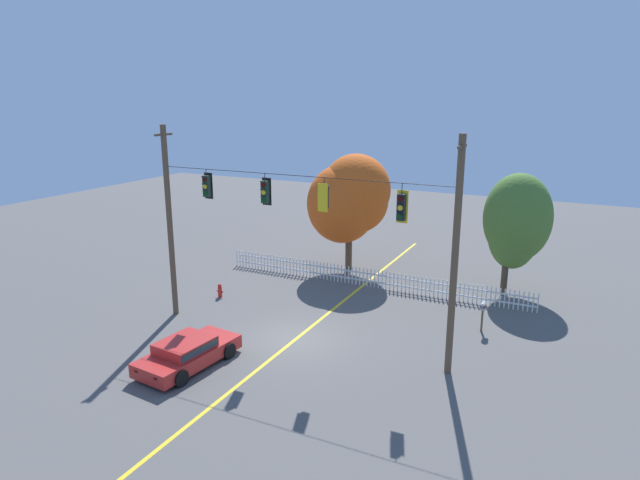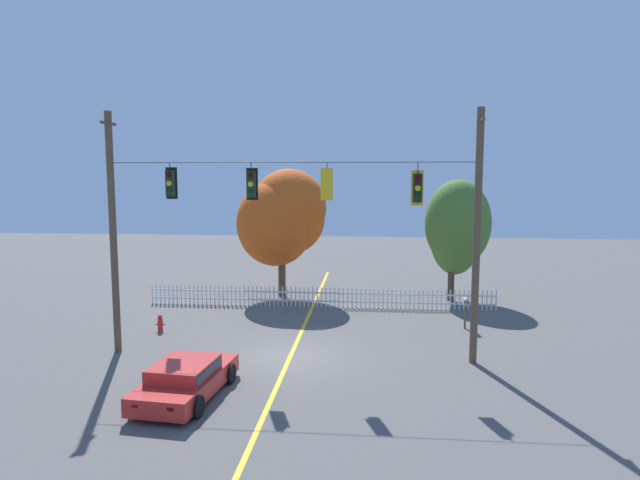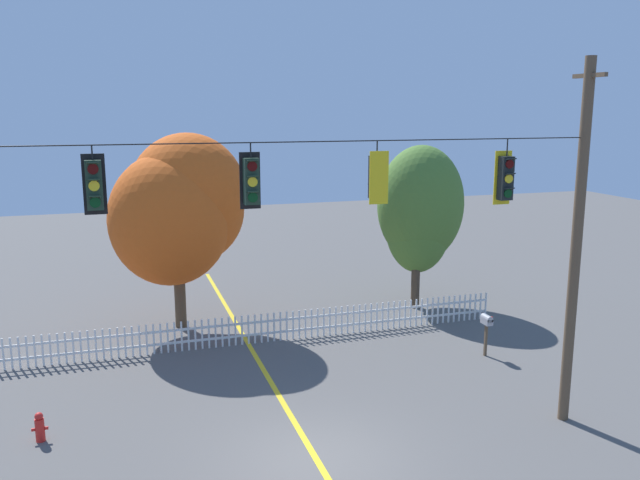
{
  "view_description": "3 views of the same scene",
  "coord_description": "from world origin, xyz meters",
  "px_view_note": "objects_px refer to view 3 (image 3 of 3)",
  "views": [
    {
      "loc": [
        10.86,
        -19.58,
        10.4
      ],
      "look_at": [
        0.74,
        0.91,
        4.39
      ],
      "focal_mm": 31.04,
      "sensor_mm": 36.0,
      "label": 1
    },
    {
      "loc": [
        2.99,
        -20.01,
        6.85
      ],
      "look_at": [
        1.06,
        0.71,
        4.34
      ],
      "focal_mm": 31.28,
      "sensor_mm": 36.0,
      "label": 2
    },
    {
      "loc": [
        -4.05,
        -13.13,
        7.9
      ],
      "look_at": [
        0.42,
        1.06,
        4.91
      ],
      "focal_mm": 36.78,
      "sensor_mm": 36.0,
      "label": 3
    }
  ],
  "objects_px": {
    "traffic_signal_southbound_primary": "(377,177)",
    "traffic_signal_eastbound_side": "(505,178)",
    "autumn_maple_mid": "(420,211)",
    "traffic_signal_westbound_side": "(94,185)",
    "roadside_mailbox": "(487,323)",
    "traffic_signal_northbound_secondary": "(251,181)",
    "autumn_maple_near_fence": "(181,208)",
    "fire_hydrant": "(40,427)"
  },
  "relations": [
    {
      "from": "autumn_maple_near_fence",
      "to": "fire_hydrant",
      "type": "distance_m",
      "value": 9.46
    },
    {
      "from": "autumn_maple_mid",
      "to": "traffic_signal_eastbound_side",
      "type": "bearing_deg",
      "value": -105.99
    },
    {
      "from": "traffic_signal_westbound_side",
      "to": "roadside_mailbox",
      "type": "distance_m",
      "value": 13.51
    },
    {
      "from": "autumn_maple_near_fence",
      "to": "fire_hydrant",
      "type": "relative_size",
      "value": 9.56
    },
    {
      "from": "autumn_maple_mid",
      "to": "traffic_signal_westbound_side",
      "type": "bearing_deg",
      "value": -139.04
    },
    {
      "from": "traffic_signal_westbound_side",
      "to": "autumn_maple_mid",
      "type": "distance_m",
      "value": 16.09
    },
    {
      "from": "traffic_signal_southbound_primary",
      "to": "autumn_maple_mid",
      "type": "height_order",
      "value": "traffic_signal_southbound_primary"
    },
    {
      "from": "autumn_maple_near_fence",
      "to": "autumn_maple_mid",
      "type": "bearing_deg",
      "value": 1.26
    },
    {
      "from": "autumn_maple_mid",
      "to": "roadside_mailbox",
      "type": "relative_size",
      "value": 4.7
    },
    {
      "from": "traffic_signal_southbound_primary",
      "to": "autumn_maple_near_fence",
      "type": "distance_m",
      "value": 10.91
    },
    {
      "from": "traffic_signal_southbound_primary",
      "to": "fire_hydrant",
      "type": "distance_m",
      "value": 10.06
    },
    {
      "from": "traffic_signal_southbound_primary",
      "to": "roadside_mailbox",
      "type": "height_order",
      "value": "traffic_signal_southbound_primary"
    },
    {
      "from": "traffic_signal_northbound_secondary",
      "to": "traffic_signal_eastbound_side",
      "type": "relative_size",
      "value": 0.89
    },
    {
      "from": "traffic_signal_northbound_secondary",
      "to": "fire_hydrant",
      "type": "relative_size",
      "value": 1.85
    },
    {
      "from": "traffic_signal_westbound_side",
      "to": "roadside_mailbox",
      "type": "height_order",
      "value": "traffic_signal_westbound_side"
    },
    {
      "from": "traffic_signal_northbound_secondary",
      "to": "autumn_maple_near_fence",
      "type": "bearing_deg",
      "value": 92.65
    },
    {
      "from": "traffic_signal_westbound_side",
      "to": "traffic_signal_northbound_secondary",
      "type": "distance_m",
      "value": 3.03
    },
    {
      "from": "traffic_signal_northbound_secondary",
      "to": "autumn_maple_mid",
      "type": "height_order",
      "value": "traffic_signal_northbound_secondary"
    },
    {
      "from": "roadside_mailbox",
      "to": "traffic_signal_eastbound_side",
      "type": "bearing_deg",
      "value": -119.69
    },
    {
      "from": "autumn_maple_mid",
      "to": "roadside_mailbox",
      "type": "height_order",
      "value": "autumn_maple_mid"
    },
    {
      "from": "autumn_maple_mid",
      "to": "fire_hydrant",
      "type": "relative_size",
      "value": 8.78
    },
    {
      "from": "traffic_signal_northbound_secondary",
      "to": "roadside_mailbox",
      "type": "relative_size",
      "value": 0.99
    },
    {
      "from": "traffic_signal_eastbound_side",
      "to": "fire_hydrant",
      "type": "xyz_separation_m",
      "value": [
        -10.71,
        2.81,
        -5.96
      ]
    },
    {
      "from": "traffic_signal_northbound_secondary",
      "to": "autumn_maple_near_fence",
      "type": "xyz_separation_m",
      "value": [
        -0.47,
        10.2,
        -2.0
      ]
    },
    {
      "from": "traffic_signal_northbound_secondary",
      "to": "roadside_mailbox",
      "type": "bearing_deg",
      "value": 27.73
    },
    {
      "from": "traffic_signal_northbound_secondary",
      "to": "traffic_signal_eastbound_side",
      "type": "xyz_separation_m",
      "value": [
        5.98,
        0.0,
        -0.13
      ]
    },
    {
      "from": "traffic_signal_eastbound_side",
      "to": "autumn_maple_mid",
      "type": "relative_size",
      "value": 0.24
    },
    {
      "from": "traffic_signal_southbound_primary",
      "to": "roadside_mailbox",
      "type": "xyz_separation_m",
      "value": [
        5.77,
        4.5,
        -5.32
      ]
    },
    {
      "from": "traffic_signal_westbound_side",
      "to": "traffic_signal_eastbound_side",
      "type": "bearing_deg",
      "value": 0.0
    },
    {
      "from": "traffic_signal_northbound_secondary",
      "to": "traffic_signal_eastbound_side",
      "type": "height_order",
      "value": "same"
    },
    {
      "from": "traffic_signal_southbound_primary",
      "to": "autumn_maple_near_fence",
      "type": "bearing_deg",
      "value": 107.54
    },
    {
      "from": "autumn_maple_mid",
      "to": "roadside_mailbox",
      "type": "xyz_separation_m",
      "value": [
        -0.43,
        -5.93,
        -2.74
      ]
    },
    {
      "from": "traffic_signal_southbound_primary",
      "to": "traffic_signal_eastbound_side",
      "type": "height_order",
      "value": "same"
    },
    {
      "from": "traffic_signal_northbound_secondary",
      "to": "autumn_maple_mid",
      "type": "bearing_deg",
      "value": 49.29
    },
    {
      "from": "fire_hydrant",
      "to": "autumn_maple_mid",
      "type": "bearing_deg",
      "value": 29.05
    },
    {
      "from": "traffic_signal_eastbound_side",
      "to": "traffic_signal_westbound_side",
      "type": "bearing_deg",
      "value": -180.0
    },
    {
      "from": "traffic_signal_westbound_side",
      "to": "fire_hydrant",
      "type": "xyz_separation_m",
      "value": [
        -1.7,
        2.81,
        -6.11
      ]
    },
    {
      "from": "traffic_signal_southbound_primary",
      "to": "traffic_signal_eastbound_side",
      "type": "distance_m",
      "value": 3.22
    },
    {
      "from": "traffic_signal_northbound_secondary",
      "to": "traffic_signal_westbound_side",
      "type": "bearing_deg",
      "value": 180.0
    },
    {
      "from": "traffic_signal_northbound_secondary",
      "to": "traffic_signal_southbound_primary",
      "type": "xyz_separation_m",
      "value": [
        2.76,
        -0.02,
        -0.0
      ]
    },
    {
      "from": "traffic_signal_northbound_secondary",
      "to": "traffic_signal_southbound_primary",
      "type": "relative_size",
      "value": 1.01
    },
    {
      "from": "traffic_signal_eastbound_side",
      "to": "autumn_maple_near_fence",
      "type": "bearing_deg",
      "value": 122.29
    }
  ]
}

